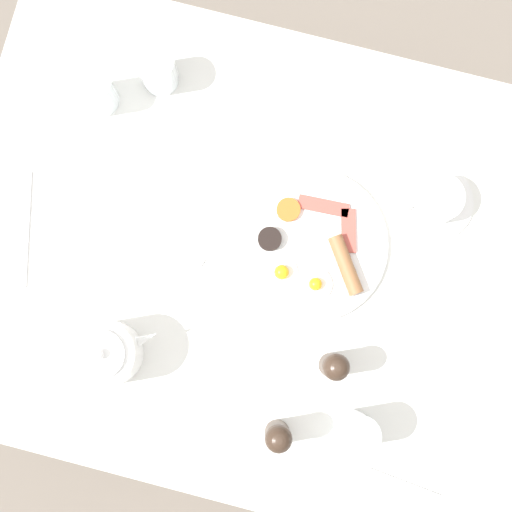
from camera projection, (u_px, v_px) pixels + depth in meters
name	position (u px, v px, depth m)	size (l,w,h in m)	color
ground_plane	(256.00, 285.00, 2.07)	(8.00, 8.00, 0.00)	#70665B
table	(256.00, 261.00, 1.40)	(0.89, 1.15, 0.75)	white
breakfast_plate	(311.00, 247.00, 1.32)	(0.29, 0.29, 0.04)	white
teapot_near	(106.00, 354.00, 1.25)	(0.13, 0.18, 0.13)	white
teacup_with_saucer_left	(436.00, 200.00, 1.31)	(0.15, 0.15, 0.06)	white
water_glass_tall	(158.00, 71.00, 1.32)	(0.07, 0.07, 0.09)	white
water_glass_short	(357.00, 432.00, 1.24)	(0.07, 0.07, 0.10)	white
wine_glass_spare	(96.00, 92.00, 1.32)	(0.07, 0.07, 0.09)	white
pepper_grinder	(334.00, 366.00, 1.25)	(0.05, 0.05, 0.12)	#38281E
salt_grinder	(278.00, 437.00, 1.23)	(0.05, 0.05, 0.12)	#38281E
napkin_folded	(499.00, 282.00, 1.32)	(0.09, 0.13, 0.01)	white
fork_by_plate	(164.00, 241.00, 1.33)	(0.06, 0.17, 0.00)	silver
knife_by_plate	(25.00, 229.00, 1.33)	(0.22, 0.06, 0.00)	silver
spoon_for_tea	(404.00, 485.00, 1.28)	(0.03, 0.14, 0.00)	silver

